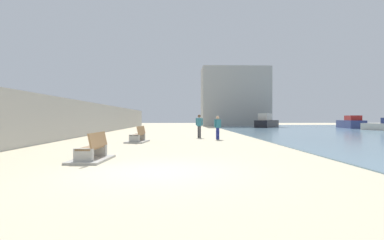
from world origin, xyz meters
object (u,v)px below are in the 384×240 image
object	(u,v)px
boat_distant	(351,123)
bench_far	(138,138)
bench_near	(92,154)
person_standing	(218,126)
person_walking	(199,124)
boat_far_right	(267,122)

from	to	relation	value
boat_distant	bench_far	bearing A→B (deg)	-138.74
bench_near	boat_distant	distance (m)	41.15
person_standing	person_walking	bearing A→B (deg)	122.36
bench_far	boat_distant	size ratio (longest dim) A/B	0.33
bench_near	boat_distant	size ratio (longest dim) A/B	0.32
boat_distant	person_walking	bearing A→B (deg)	-139.38
bench_far	boat_far_right	bearing A→B (deg)	60.30
bench_near	bench_far	bearing A→B (deg)	87.00
person_standing	boat_distant	size ratio (longest dim) A/B	0.24
bench_near	boat_far_right	bearing A→B (deg)	65.49
person_walking	boat_distant	distance (m)	29.72
person_standing	boat_far_right	xyz separation A→B (m)	(10.67, 25.58, -0.11)
person_walking	boat_far_right	xyz separation A→B (m)	(11.83, 23.76, -0.19)
person_walking	boat_distant	size ratio (longest dim) A/B	0.26
bench_far	person_standing	size ratio (longest dim) A/B	1.37
bench_far	bench_near	bearing A→B (deg)	-93.00
bench_near	boat_distant	xyz separation A→B (m)	(26.93, 31.12, 0.49)
person_walking	person_standing	bearing A→B (deg)	-57.64
person_standing	boat_distant	xyz separation A→B (m)	(21.41, 21.17, -0.21)
bench_far	person_walking	distance (m)	5.62
bench_far	boat_distant	distance (m)	35.28
bench_far	person_standing	bearing A→B (deg)	22.25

